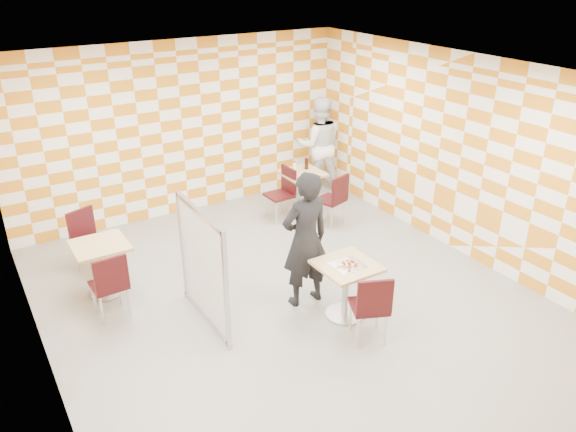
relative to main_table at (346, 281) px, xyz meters
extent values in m
plane|color=gray|center=(-0.43, 0.66, -0.51)|extent=(7.00, 7.00, 0.00)
plane|color=white|center=(-0.43, 0.66, 2.49)|extent=(7.00, 7.00, 0.00)
plane|color=white|center=(-0.43, 4.16, 0.99)|extent=(6.00, 0.00, 6.00)
plane|color=white|center=(-3.43, 0.66, 0.99)|extent=(0.00, 7.00, 7.00)
plane|color=white|center=(2.57, 0.66, 0.99)|extent=(0.00, 7.00, 7.00)
cube|color=tan|center=(0.00, 0.00, 0.22)|extent=(0.70, 0.70, 0.04)
cylinder|color=#A5A5AA|center=(0.00, 0.00, -0.14)|extent=(0.08, 0.08, 0.70)
cylinder|color=#A5A5AA|center=(0.00, 0.00, -0.49)|extent=(0.50, 0.50, 0.03)
cube|color=tan|center=(1.29, 3.02, 0.22)|extent=(0.70, 0.70, 0.04)
cylinder|color=#A5A5AA|center=(1.29, 3.02, -0.14)|extent=(0.08, 0.08, 0.70)
cylinder|color=#A5A5AA|center=(1.29, 3.02, -0.49)|extent=(0.50, 0.50, 0.03)
cube|color=tan|center=(-2.46, 2.15, 0.22)|extent=(0.70, 0.70, 0.04)
cylinder|color=#A5A5AA|center=(-2.46, 2.15, -0.14)|extent=(0.08, 0.08, 0.70)
cylinder|color=#A5A5AA|center=(-2.46, 2.15, -0.49)|extent=(0.50, 0.50, 0.03)
cube|color=black|center=(-0.05, -0.52, -0.06)|extent=(0.55, 0.55, 0.04)
cube|color=black|center=(-0.13, -0.70, 0.19)|extent=(0.40, 0.21, 0.45)
cylinder|color=silver|center=(0.17, -0.43, -0.29)|extent=(0.03, 0.03, 0.43)
cylinder|color=silver|center=(-0.14, -0.29, -0.29)|extent=(0.03, 0.03, 0.43)
cylinder|color=silver|center=(0.04, -0.74, -0.29)|extent=(0.03, 0.03, 0.43)
cylinder|color=silver|center=(-0.28, -0.61, -0.29)|extent=(0.03, 0.03, 0.43)
cube|color=black|center=(1.41, 2.31, -0.06)|extent=(0.52, 0.52, 0.04)
cube|color=black|center=(1.46, 2.12, 0.19)|extent=(0.41, 0.16, 0.45)
cylinder|color=silver|center=(1.52, 2.52, -0.29)|extent=(0.03, 0.03, 0.43)
cylinder|color=silver|center=(1.19, 2.42, -0.29)|extent=(0.03, 0.03, 0.43)
cylinder|color=silver|center=(1.62, 2.19, -0.29)|extent=(0.03, 0.03, 0.43)
cylinder|color=silver|center=(1.29, 2.10, -0.29)|extent=(0.03, 0.03, 0.43)
cube|color=black|center=(0.77, 2.93, -0.06)|extent=(0.44, 0.44, 0.04)
cube|color=black|center=(0.97, 2.94, 0.19)|extent=(0.06, 0.42, 0.45)
cylinder|color=silver|center=(0.59, 3.10, -0.29)|extent=(0.03, 0.03, 0.43)
cylinder|color=silver|center=(0.60, 2.76, -0.29)|extent=(0.03, 0.03, 0.43)
cylinder|color=silver|center=(0.93, 3.11, -0.29)|extent=(0.03, 0.03, 0.43)
cylinder|color=silver|center=(0.94, 2.77, -0.29)|extent=(0.03, 0.03, 0.43)
cube|color=black|center=(-2.54, 1.57, -0.06)|extent=(0.44, 0.44, 0.04)
cube|color=black|center=(-2.53, 1.37, 0.19)|extent=(0.42, 0.06, 0.45)
cylinder|color=silver|center=(-2.38, 1.75, -0.29)|extent=(0.03, 0.03, 0.43)
cylinder|color=silver|center=(-2.72, 1.73, -0.29)|extent=(0.03, 0.03, 0.43)
cylinder|color=silver|center=(-2.37, 1.41, -0.29)|extent=(0.03, 0.03, 0.43)
cylinder|color=silver|center=(-2.70, 1.39, -0.29)|extent=(0.03, 0.03, 0.43)
cube|color=black|center=(-2.44, 2.83, -0.06)|extent=(0.54, 0.54, 0.04)
cube|color=black|center=(-2.51, 3.02, 0.19)|extent=(0.41, 0.18, 0.45)
cylinder|color=silver|center=(-2.54, 2.62, -0.29)|extent=(0.03, 0.03, 0.43)
cylinder|color=silver|center=(-2.22, 2.73, -0.29)|extent=(0.03, 0.03, 0.43)
cylinder|color=silver|center=(-2.65, 2.93, -0.29)|extent=(0.03, 0.03, 0.43)
cylinder|color=silver|center=(-2.34, 3.05, -0.29)|extent=(0.03, 0.03, 0.43)
cube|color=white|center=(-1.57, 0.82, 0.29)|extent=(0.02, 1.30, 1.40)
cube|color=#B2B2B7|center=(-1.57, 0.82, 1.01)|extent=(0.05, 1.30, 0.05)
cube|color=#B2B2B7|center=(-1.57, 0.82, -0.43)|extent=(0.05, 1.30, 0.05)
cube|color=#B2B2B7|center=(-1.57, 0.17, 0.29)|extent=(0.05, 0.05, 1.50)
cylinder|color=#B2B2B7|center=(-1.57, 0.17, -0.48)|extent=(0.08, 0.08, 0.05)
cube|color=#B2B2B7|center=(-1.57, 1.47, 0.29)|extent=(0.05, 0.05, 1.50)
cylinder|color=#B2B2B7|center=(-1.57, 1.47, -0.48)|extent=(0.08, 0.08, 0.05)
imported|color=black|center=(-0.26, 0.55, 0.41)|extent=(0.68, 0.45, 1.84)
imported|color=white|center=(2.12, 3.71, 0.41)|extent=(1.10, 1.00, 1.84)
cube|color=silver|center=(0.00, -0.02, 0.24)|extent=(0.38, 0.34, 0.01)
cone|color=tan|center=(0.00, -0.02, 0.26)|extent=(0.40, 0.40, 0.02)
cone|color=#F2D88C|center=(0.00, 0.00, 0.27)|extent=(0.33, 0.33, 0.01)
cylinder|color=maroon|center=(-0.06, -0.12, 0.28)|extent=(0.04, 0.04, 0.01)
cylinder|color=maroon|center=(0.05, -0.11, 0.28)|extent=(0.04, 0.04, 0.01)
cylinder|color=maroon|center=(0.00, -0.04, 0.28)|extent=(0.04, 0.04, 0.01)
cylinder|color=maroon|center=(-0.05, 0.01, 0.28)|extent=(0.04, 0.04, 0.01)
cylinder|color=maroon|center=(0.06, -0.01, 0.28)|extent=(0.04, 0.04, 0.01)
torus|color=black|center=(0.05, -0.05, 0.28)|extent=(0.03, 0.03, 0.01)
torus|color=black|center=(-0.02, -0.08, 0.28)|extent=(0.03, 0.03, 0.01)
torus|color=black|center=(0.02, 0.02, 0.28)|extent=(0.03, 0.03, 0.01)
torus|color=black|center=(-0.07, -0.04, 0.28)|extent=(0.03, 0.03, 0.01)
cylinder|color=white|center=(1.19, 3.11, 0.32)|extent=(0.06, 0.06, 0.16)
cylinder|color=red|center=(1.19, 3.11, 0.42)|extent=(0.04, 0.04, 0.04)
cylinder|color=black|center=(1.44, 3.11, 0.34)|extent=(0.07, 0.07, 0.20)
cylinder|color=red|center=(1.44, 3.11, 0.46)|extent=(0.03, 0.03, 0.03)
camera|label=1|loc=(-3.78, -4.74, 3.71)|focal=35.00mm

